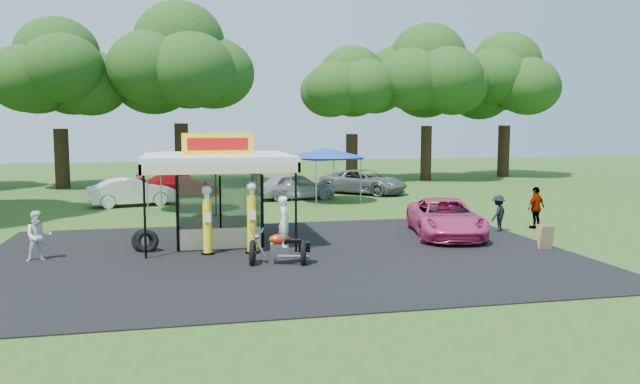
{
  "coord_description": "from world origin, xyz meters",
  "views": [
    {
      "loc": [
        -3.29,
        -18.79,
        4.48
      ],
      "look_at": [
        1.76,
        4.0,
        1.96
      ],
      "focal_mm": 35.0,
      "sensor_mm": 36.0,
      "label": 1
    }
  ],
  "objects_px": {
    "spectator_east_a": "(498,214)",
    "spectator_east_b": "(536,208)",
    "tent_west": "(180,159)",
    "tent_east": "(326,153)",
    "gas_pump_left": "(207,222)",
    "kiosk_car": "(215,221)",
    "pink_sedan": "(445,218)",
    "gas_pump_right": "(252,220)",
    "bg_car_b": "(180,185)",
    "bg_car_d": "(364,182)",
    "bg_car_a": "(133,192)",
    "bg_car_c": "(295,186)",
    "gas_station_kiosk": "(218,196)",
    "spectator_west": "(38,236)",
    "a_frame_sign": "(545,237)",
    "motorcycle": "(282,237)"
  },
  "relations": [
    {
      "from": "spectator_east_a",
      "to": "tent_west",
      "type": "xyz_separation_m",
      "value": [
        -13.0,
        9.62,
        1.91
      ]
    },
    {
      "from": "motorcycle",
      "to": "spectator_east_b",
      "type": "bearing_deg",
      "value": 32.41
    },
    {
      "from": "bg_car_b",
      "to": "bg_car_d",
      "type": "distance_m",
      "value": 11.72
    },
    {
      "from": "gas_station_kiosk",
      "to": "bg_car_b",
      "type": "bearing_deg",
      "value": 95.23
    },
    {
      "from": "bg_car_a",
      "to": "bg_car_b",
      "type": "xyz_separation_m",
      "value": [
        2.55,
        3.94,
        -0.03
      ]
    },
    {
      "from": "spectator_west",
      "to": "bg_car_d",
      "type": "relative_size",
      "value": 0.29
    },
    {
      "from": "spectator_east_b",
      "to": "gas_pump_left",
      "type": "bearing_deg",
      "value": -13.12
    },
    {
      "from": "gas_station_kiosk",
      "to": "tent_west",
      "type": "bearing_deg",
      "value": 98.4
    },
    {
      "from": "gas_station_kiosk",
      "to": "spectator_west",
      "type": "distance_m",
      "value": 6.39
    },
    {
      "from": "bg_car_b",
      "to": "bg_car_c",
      "type": "height_order",
      "value": "bg_car_c"
    },
    {
      "from": "gas_pump_right",
      "to": "spectator_west",
      "type": "xyz_separation_m",
      "value": [
        -6.99,
        0.38,
        -0.38
      ]
    },
    {
      "from": "bg_car_b",
      "to": "kiosk_car",
      "type": "bearing_deg",
      "value": 177.37
    },
    {
      "from": "gas_station_kiosk",
      "to": "bg_car_a",
      "type": "distance_m",
      "value": 12.68
    },
    {
      "from": "spectator_west",
      "to": "gas_pump_left",
      "type": "bearing_deg",
      "value": -19.04
    },
    {
      "from": "bg_car_a",
      "to": "bg_car_c",
      "type": "distance_m",
      "value": 9.41
    },
    {
      "from": "spectator_east_a",
      "to": "spectator_east_b",
      "type": "xyz_separation_m",
      "value": [
        2.04,
        0.48,
        0.13
      ]
    },
    {
      "from": "gas_pump_right",
      "to": "kiosk_car",
      "type": "xyz_separation_m",
      "value": [
        -1.01,
        4.64,
        -0.74
      ]
    },
    {
      "from": "a_frame_sign",
      "to": "spectator_east_a",
      "type": "bearing_deg",
      "value": 87.28
    },
    {
      "from": "gas_station_kiosk",
      "to": "tent_east",
      "type": "xyz_separation_m",
      "value": [
        6.81,
        11.32,
        1.08
      ]
    },
    {
      "from": "a_frame_sign",
      "to": "spectator_west",
      "type": "height_order",
      "value": "spectator_west"
    },
    {
      "from": "spectator_east_b",
      "to": "bg_car_b",
      "type": "xyz_separation_m",
      "value": [
        -15.1,
        15.6,
        -0.16
      ]
    },
    {
      "from": "gas_station_kiosk",
      "to": "bg_car_d",
      "type": "xyz_separation_m",
      "value": [
        10.24,
        15.08,
        -0.99
      ]
    },
    {
      "from": "motorcycle",
      "to": "spectator_west",
      "type": "height_order",
      "value": "motorcycle"
    },
    {
      "from": "tent_east",
      "to": "gas_pump_right",
      "type": "bearing_deg",
      "value": -112.87
    },
    {
      "from": "a_frame_sign",
      "to": "bg_car_c",
      "type": "relative_size",
      "value": 0.19
    },
    {
      "from": "bg_car_b",
      "to": "tent_west",
      "type": "bearing_deg",
      "value": 171.83
    },
    {
      "from": "tent_west",
      "to": "tent_east",
      "type": "relative_size",
      "value": 0.94
    },
    {
      "from": "spectator_west",
      "to": "bg_car_b",
      "type": "xyz_separation_m",
      "value": [
        4.52,
        17.98,
        -0.09
      ]
    },
    {
      "from": "bg_car_d",
      "to": "gas_pump_right",
      "type": "bearing_deg",
      "value": -163.27
    },
    {
      "from": "motorcycle",
      "to": "bg_car_b",
      "type": "distance_m",
      "value": 20.52
    },
    {
      "from": "a_frame_sign",
      "to": "bg_car_d",
      "type": "distance_m",
      "value": 19.1
    },
    {
      "from": "a_frame_sign",
      "to": "spectator_east_b",
      "type": "relative_size",
      "value": 0.49
    },
    {
      "from": "spectator_west",
      "to": "spectator_east_a",
      "type": "bearing_deg",
      "value": -10.46
    },
    {
      "from": "kiosk_car",
      "to": "pink_sedan",
      "type": "distance_m",
      "value": 9.45
    },
    {
      "from": "spectator_east_a",
      "to": "bg_car_c",
      "type": "distance_m",
      "value": 14.6
    },
    {
      "from": "a_frame_sign",
      "to": "spectator_east_b",
      "type": "bearing_deg",
      "value": 62.87
    },
    {
      "from": "motorcycle",
      "to": "spectator_east_b",
      "type": "relative_size",
      "value": 1.27
    },
    {
      "from": "bg_car_a",
      "to": "tent_east",
      "type": "height_order",
      "value": "tent_east"
    },
    {
      "from": "spectator_east_b",
      "to": "tent_west",
      "type": "xyz_separation_m",
      "value": [
        -15.04,
        9.14,
        1.78
      ]
    },
    {
      "from": "spectator_west",
      "to": "bg_car_d",
      "type": "xyz_separation_m",
      "value": [
        16.21,
        17.14,
        -0.05
      ]
    },
    {
      "from": "gas_pump_left",
      "to": "tent_east",
      "type": "distance_m",
      "value": 15.54
    },
    {
      "from": "bg_car_d",
      "to": "a_frame_sign",
      "type": "bearing_deg",
      "value": -132.04
    },
    {
      "from": "kiosk_car",
      "to": "bg_car_a",
      "type": "bearing_deg",
      "value": 22.29
    },
    {
      "from": "tent_west",
      "to": "gas_station_kiosk",
      "type": "bearing_deg",
      "value": -81.6
    },
    {
      "from": "gas_station_kiosk",
      "to": "spectator_west",
      "type": "bearing_deg",
      "value": -161.0
    },
    {
      "from": "gas_pump_left",
      "to": "tent_east",
      "type": "xyz_separation_m",
      "value": [
        7.31,
        13.61,
        1.7
      ]
    },
    {
      "from": "a_frame_sign",
      "to": "gas_pump_left",
      "type": "bearing_deg",
      "value": 172.41
    },
    {
      "from": "bg_car_b",
      "to": "tent_west",
      "type": "distance_m",
      "value": 6.74
    },
    {
      "from": "spectator_east_b",
      "to": "bg_car_d",
      "type": "bearing_deg",
      "value": -100.56
    },
    {
      "from": "gas_station_kiosk",
      "to": "bg_car_d",
      "type": "height_order",
      "value": "gas_station_kiosk"
    }
  ]
}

